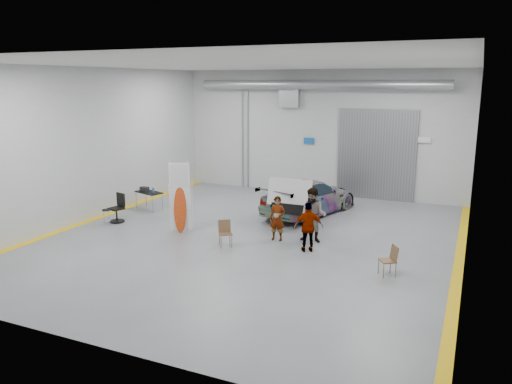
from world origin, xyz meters
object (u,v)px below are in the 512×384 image
at_px(person_b, 313,215).
at_px(folding_chair_near, 226,238).
at_px(surfboard_display, 178,203).
at_px(shop_stool, 107,217).
at_px(work_table, 148,192).
at_px(person_a, 277,219).
at_px(folding_chair_far, 387,266).
at_px(person_c, 308,227).
at_px(office_chair, 118,210).
at_px(sedan_car, 309,197).

bearing_deg(person_b, folding_chair_near, -150.09).
height_order(surfboard_display, shop_stool, surfboard_display).
bearing_deg(work_table, person_a, -14.51).
height_order(person_b, folding_chair_far, person_b).
distance_m(person_c, shop_stool, 8.08).
height_order(person_a, folding_chair_far, person_a).
bearing_deg(surfboard_display, person_c, -23.27).
distance_m(surfboard_display, office_chair, 3.02).
xyz_separation_m(person_c, office_chair, (-7.99, 0.30, -0.33)).
distance_m(person_a, surfboard_display, 3.75).
bearing_deg(person_c, office_chair, -29.08).
bearing_deg(surfboard_display, sedan_car, 29.20).
height_order(person_a, person_b, person_b).
bearing_deg(person_a, person_c, -28.59).
relative_size(sedan_car, folding_chair_far, 5.64).
distance_m(folding_chair_near, shop_stool, 5.37).
bearing_deg(folding_chair_far, folding_chair_near, -127.71).
distance_m(sedan_car, office_chair, 7.80).
bearing_deg(folding_chair_far, person_b, -159.14).
bearing_deg(shop_stool, person_a, 8.09).
bearing_deg(folding_chair_far, person_a, -146.40).
height_order(sedan_car, person_c, person_c).
bearing_deg(person_c, shop_stool, -24.97).
relative_size(surfboard_display, office_chair, 2.45).
distance_m(sedan_car, surfboard_display, 5.73).
bearing_deg(person_b, surfboard_display, -172.62).
distance_m(person_b, shop_stool, 8.03).
xyz_separation_m(folding_chair_far, office_chair, (-10.72, 1.38, 0.22)).
height_order(person_c, folding_chair_near, person_c).
bearing_deg(sedan_car, person_c, 124.04).
relative_size(sedan_car, shop_stool, 7.94).
height_order(folding_chair_near, folding_chair_far, folding_chair_far).
height_order(surfboard_display, work_table, surfboard_display).
height_order(surfboard_display, office_chair, surfboard_display).
bearing_deg(folding_chair_near, person_c, -24.11).
height_order(folding_chair_far, shop_stool, folding_chair_far).
relative_size(person_a, folding_chair_near, 1.80).
bearing_deg(shop_stool, sedan_car, 36.28).
xyz_separation_m(sedan_car, person_a, (0.11, -3.89, 0.06)).
xyz_separation_m(person_a, person_b, (1.19, 0.34, 0.16)).
relative_size(folding_chair_near, office_chair, 0.78).
relative_size(person_a, office_chair, 1.40).
height_order(sedan_car, office_chair, sedan_car).
distance_m(person_c, folding_chair_far, 2.98).
relative_size(person_a, person_b, 0.83).
distance_m(folding_chair_far, work_table, 11.36).
bearing_deg(office_chair, person_a, 18.26).
bearing_deg(work_table, sedan_car, 18.02).
bearing_deg(folding_chair_near, office_chair, 132.47).
distance_m(person_a, folding_chair_far, 4.47).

